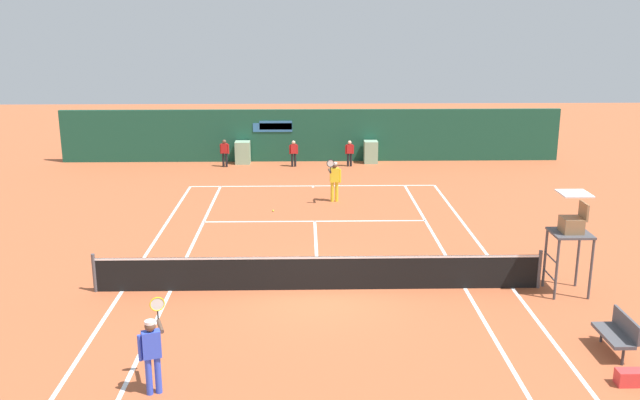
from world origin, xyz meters
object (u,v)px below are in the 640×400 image
object	(u,v)px
player_bench	(618,332)
player_on_baseline	(334,178)
umpire_chair	(571,229)
ball_kid_right_post	(225,151)
ball_kid_centre_post	(294,152)
tennis_ball_mid_court	(273,211)
player_near_side	(152,349)
ball_kid_left_post	(350,152)

from	to	relation	value
player_bench	player_on_baseline	world-z (taller)	player_on_baseline
umpire_chair	player_bench	distance (m)	3.67
ball_kid_right_post	ball_kid_centre_post	xyz separation A→B (m)	(3.35, 0.00, -0.03)
ball_kid_right_post	tennis_ball_mid_court	size ratio (longest dim) A/B	19.78
player_on_baseline	ball_kid_centre_post	xyz separation A→B (m)	(-1.70, 6.56, -0.22)
player_near_side	ball_kid_centre_post	xyz separation A→B (m)	(2.46, 20.88, -0.21)
umpire_chair	ball_kid_right_post	distance (m)	19.37
player_bench	ball_kid_left_post	xyz separation A→B (m)	(-4.65, 19.44, 0.22)
ball_kid_right_post	ball_kid_left_post	size ratio (longest dim) A/B	1.06
umpire_chair	ball_kid_right_post	xyz separation A→B (m)	(-10.86, 16.01, -1.02)
player_near_side	ball_kid_centre_post	world-z (taller)	player_near_side
player_on_baseline	player_near_side	distance (m)	14.91
player_bench	tennis_ball_mid_court	xyz separation A→B (m)	(-8.05, 11.50, -0.47)
umpire_chair	ball_kid_left_post	size ratio (longest dim) A/B	2.18
player_near_side	ball_kid_right_post	bearing A→B (deg)	73.35
ball_kid_centre_post	player_bench	bearing A→B (deg)	102.10
ball_kid_centre_post	player_on_baseline	bearing A→B (deg)	95.87
tennis_ball_mid_court	player_near_side	bearing A→B (deg)	-97.87
ball_kid_left_post	tennis_ball_mid_court	size ratio (longest dim) A/B	18.70
ball_kid_left_post	tennis_ball_mid_court	bearing A→B (deg)	63.47
umpire_chair	player_bench	xyz separation A→B (m)	(-0.13, -3.43, -1.29)
ball_kid_centre_post	tennis_ball_mid_court	xyz separation A→B (m)	(-0.67, -7.94, -0.71)
player_near_side	tennis_ball_mid_court	xyz separation A→B (m)	(1.79, 12.94, -0.91)
ball_kid_right_post	tennis_ball_mid_court	world-z (taller)	ball_kid_right_post
player_on_baseline	ball_kid_left_post	distance (m)	6.65
player_on_baseline	ball_kid_left_post	bearing A→B (deg)	-103.39
ball_kid_right_post	tennis_ball_mid_court	xyz separation A→B (m)	(2.68, -7.94, -0.74)
ball_kid_right_post	player_bench	bearing A→B (deg)	126.79
player_on_baseline	ball_kid_right_post	world-z (taller)	player_on_baseline
player_bench	player_on_baseline	xyz separation A→B (m)	(-5.67, 12.88, 0.45)
umpire_chair	player_on_baseline	distance (m)	11.12
player_bench	tennis_ball_mid_court	distance (m)	14.04
player_near_side	ball_kid_centre_post	size ratio (longest dim) A/B	1.40
tennis_ball_mid_court	ball_kid_centre_post	bearing A→B (deg)	85.18
player_on_baseline	tennis_ball_mid_court	size ratio (longest dim) A/B	26.77
tennis_ball_mid_court	umpire_chair	bearing A→B (deg)	-44.59
umpire_chair	player_near_side	size ratio (longest dim) A/B	1.54
ball_kid_right_post	tennis_ball_mid_court	distance (m)	8.42
player_bench	player_on_baseline	distance (m)	14.08
ball_kid_centre_post	umpire_chair	bearing A→B (deg)	106.45
player_on_baseline	ball_kid_right_post	distance (m)	8.29
umpire_chair	tennis_ball_mid_court	xyz separation A→B (m)	(-8.18, 8.07, -1.76)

